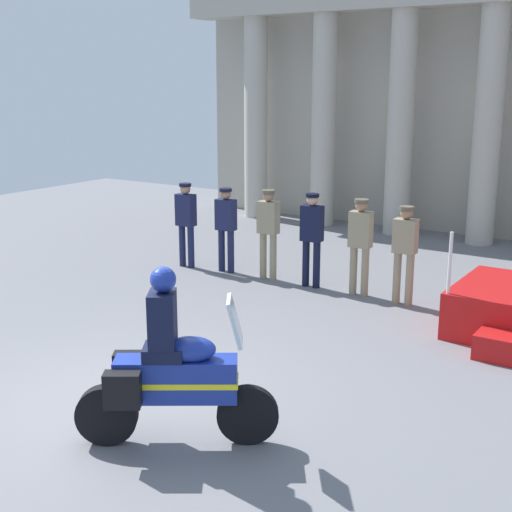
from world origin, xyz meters
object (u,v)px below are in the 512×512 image
at_px(officer_in_row_5, 405,247).
at_px(officer_in_row_3, 312,233).
at_px(officer_in_row_1, 226,223).
at_px(officer_in_row_2, 268,227).
at_px(motorcycle_with_rider, 169,372).
at_px(officer_in_row_0, 186,218).
at_px(officer_in_row_4, 360,239).

bearing_deg(officer_in_row_5, officer_in_row_3, -4.69).
bearing_deg(officer_in_row_1, officer_in_row_5, 176.49).
bearing_deg(officer_in_row_2, motorcycle_with_rider, 111.01).
height_order(officer_in_row_0, officer_in_row_1, officer_in_row_0).
height_order(officer_in_row_1, officer_in_row_2, officer_in_row_2).
distance_m(officer_in_row_2, officer_in_row_4, 1.87).
height_order(officer_in_row_2, officer_in_row_5, officer_in_row_2).
distance_m(officer_in_row_0, motorcycle_with_rider, 7.18).
relative_size(officer_in_row_0, officer_in_row_3, 0.99).
bearing_deg(motorcycle_with_rider, officer_in_row_3, 71.57).
xyz_separation_m(officer_in_row_0, officer_in_row_1, (0.89, 0.12, -0.02)).
xyz_separation_m(officer_in_row_0, officer_in_row_5, (4.57, 0.02, -0.01)).
xyz_separation_m(officer_in_row_5, motorcycle_with_rider, (-0.24, -5.74, -0.19)).
xyz_separation_m(officer_in_row_1, motorcycle_with_rider, (3.44, -5.84, -0.18)).
bearing_deg(motorcycle_with_rider, officer_in_row_5, 54.29).
relative_size(officer_in_row_0, motorcycle_with_rider, 0.89).
distance_m(officer_in_row_2, motorcycle_with_rider, 6.34).
height_order(officer_in_row_3, motorcycle_with_rider, motorcycle_with_rider).
bearing_deg(officer_in_row_0, officer_in_row_4, 179.80).
xyz_separation_m(officer_in_row_1, officer_in_row_3, (1.89, -0.01, 0.04)).
height_order(officer_in_row_2, officer_in_row_3, officer_in_row_3).
bearing_deg(officer_in_row_4, officer_in_row_5, 171.55).
bearing_deg(officer_in_row_5, motorcycle_with_rider, 85.63).
xyz_separation_m(officer_in_row_4, motorcycle_with_rider, (0.61, -5.83, -0.21)).
relative_size(officer_in_row_2, officer_in_row_5, 1.02).
relative_size(officer_in_row_5, motorcycle_with_rider, 0.88).
bearing_deg(officer_in_row_5, officer_in_row_4, -8.45).
height_order(officer_in_row_0, officer_in_row_3, officer_in_row_3).
bearing_deg(officer_in_row_2, officer_in_row_0, 1.63).
bearing_deg(officer_in_row_1, officer_in_row_2, 177.94).
relative_size(officer_in_row_2, motorcycle_with_rider, 0.89).
height_order(officer_in_row_3, officer_in_row_5, officer_in_row_3).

